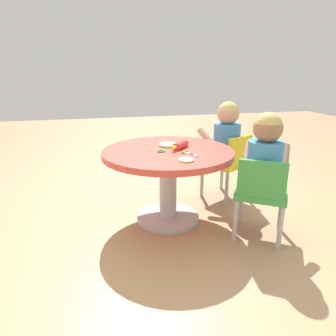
{
  "coord_description": "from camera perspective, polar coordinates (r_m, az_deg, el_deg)",
  "views": [
    {
      "loc": [
        -1.88,
        0.45,
        1.01
      ],
      "look_at": [
        0.0,
        0.0,
        0.38
      ],
      "focal_mm": 32.02,
      "sensor_mm": 36.0,
      "label": 1
    }
  ],
  "objects": [
    {
      "name": "seated_child_left",
      "position": [
        1.88,
        18.01,
        2.28
      ],
      "size": [
        0.44,
        0.42,
        0.51
      ],
      "color": "#3F4772",
      "rests_on": "ground"
    },
    {
      "name": "child_chair_left",
      "position": [
        1.91,
        17.29,
        -4.56
      ],
      "size": [
        0.42,
        0.42,
        0.54
      ],
      "color": "#B7B7BC",
      "rests_on": "ground"
    },
    {
      "name": "craft_table",
      "position": [
        2.03,
        -0.0,
        0.1
      ],
      "size": [
        0.88,
        0.88,
        0.51
      ],
      "color": "silver",
      "rests_on": "ground"
    },
    {
      "name": "craft_scissors",
      "position": [
        1.9,
        3.82,
        2.82
      ],
      "size": [
        0.14,
        0.11,
        0.01
      ],
      "color": "silver",
      "rests_on": "craft_table"
    },
    {
      "name": "ground_plane",
      "position": [
        2.18,
        -0.0,
        -9.64
      ],
      "size": [
        10.0,
        10.0,
        0.0
      ],
      "primitive_type": "plane",
      "color": "tan"
    },
    {
      "name": "rolling_pin",
      "position": [
        2.03,
        2.43,
        4.44
      ],
      "size": [
        0.18,
        0.17,
        0.05
      ],
      "color": "#D83F3F",
      "rests_on": "craft_table"
    },
    {
      "name": "playdough_blob_0",
      "position": [
        1.75,
        3.46,
        1.52
      ],
      "size": [
        0.09,
        0.09,
        0.01
      ],
      "primitive_type": "cylinder",
      "color": "#B2E58C",
      "rests_on": "craft_table"
    },
    {
      "name": "child_chair_right",
      "position": [
        2.47,
        11.47,
        0.98
      ],
      "size": [
        0.4,
        0.4,
        0.54
      ],
      "color": "#B7B7BC",
      "rests_on": "ground"
    },
    {
      "name": "playdough_blob_1",
      "position": [
        2.09,
        0.12,
        4.4
      ],
      "size": [
        0.14,
        0.14,
        0.02
      ],
      "primitive_type": "cylinder",
      "color": "#B2E58C",
      "rests_on": "craft_table"
    },
    {
      "name": "seated_child_right",
      "position": [
        2.43,
        11.06,
        6.29
      ],
      "size": [
        0.43,
        0.4,
        0.51
      ],
      "color": "#3F4772",
      "rests_on": "ground"
    },
    {
      "name": "cookie_cutter_1",
      "position": [
        2.16,
        1.86,
        4.74
      ],
      "size": [
        0.07,
        0.07,
        0.01
      ],
      "primitive_type": "torus",
      "color": "#D83FA5",
      "rests_on": "craft_table"
    },
    {
      "name": "cookie_cutter_0",
      "position": [
        1.95,
        -1.37,
        3.27
      ],
      "size": [
        0.06,
        0.06,
        0.01
      ],
      "primitive_type": "torus",
      "color": "#4CB259",
      "rests_on": "craft_table"
    }
  ]
}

